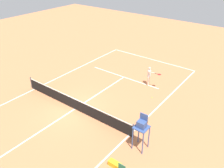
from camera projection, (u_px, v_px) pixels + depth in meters
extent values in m
plane|color=#D37A4C|center=(75.00, 109.00, 17.76)|extent=(60.00, 60.00, 0.00)
cube|color=white|center=(151.00, 59.00, 26.05)|extent=(9.80, 0.10, 0.01)
cube|color=white|center=(129.00, 135.00, 15.17)|extent=(0.10, 23.84, 0.01)
cube|color=white|center=(34.00, 89.00, 20.34)|extent=(0.10, 23.84, 0.01)
cube|color=white|center=(124.00, 77.00, 22.32)|extent=(7.35, 0.10, 0.01)
cube|color=white|center=(75.00, 109.00, 17.75)|extent=(0.10, 13.11, 0.01)
cylinder|color=#4C4C51|center=(133.00, 131.00, 14.75)|extent=(0.10, 0.10, 1.07)
cylinder|color=#4C4C51|center=(31.00, 83.00, 20.23)|extent=(0.10, 0.10, 1.07)
cube|color=black|center=(74.00, 104.00, 17.53)|extent=(10.40, 0.03, 0.91)
cube|color=white|center=(74.00, 99.00, 17.30)|extent=(10.40, 0.04, 0.06)
cylinder|color=beige|center=(149.00, 80.00, 20.88)|extent=(0.12, 0.12, 0.82)
cylinder|color=beige|center=(148.00, 81.00, 20.73)|extent=(0.12, 0.12, 0.82)
cylinder|color=white|center=(149.00, 73.00, 20.45)|extent=(0.28, 0.28, 0.64)
sphere|color=beige|center=(149.00, 68.00, 20.20)|extent=(0.23, 0.23, 0.23)
cylinder|color=beige|center=(150.00, 72.00, 20.57)|extent=(0.09, 0.09, 0.57)
cylinder|color=beige|center=(151.00, 72.00, 20.06)|extent=(0.57, 0.15, 0.09)
cylinder|color=black|center=(156.00, 74.00, 19.87)|extent=(0.26, 0.06, 0.04)
ellipsoid|color=red|center=(159.00, 74.00, 19.74)|extent=(0.35, 0.31, 0.04)
sphere|color=#CCE033|center=(152.00, 97.00, 19.13)|extent=(0.07, 0.07, 0.07)
cylinder|color=#38518C|center=(143.00, 144.00, 13.42)|extent=(0.07, 0.07, 1.55)
cylinder|color=#38518C|center=(132.00, 139.00, 13.79)|extent=(0.07, 0.07, 1.55)
cylinder|color=#38518C|center=(149.00, 137.00, 13.91)|extent=(0.07, 0.07, 1.55)
cylinder|color=#38518C|center=(139.00, 132.00, 14.28)|extent=(0.07, 0.07, 1.55)
cube|color=#38518C|center=(141.00, 127.00, 13.45)|extent=(0.80, 0.80, 0.06)
cube|color=#38518C|center=(142.00, 124.00, 13.34)|extent=(0.50, 0.44, 0.40)
cube|color=#38518C|center=(144.00, 117.00, 13.31)|extent=(0.50, 0.06, 0.50)
cube|color=#2D6B4C|center=(122.00, 168.00, 11.98)|extent=(0.44, 0.04, 0.44)
cube|color=yellow|center=(115.00, 164.00, 12.92)|extent=(0.76, 0.32, 0.30)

